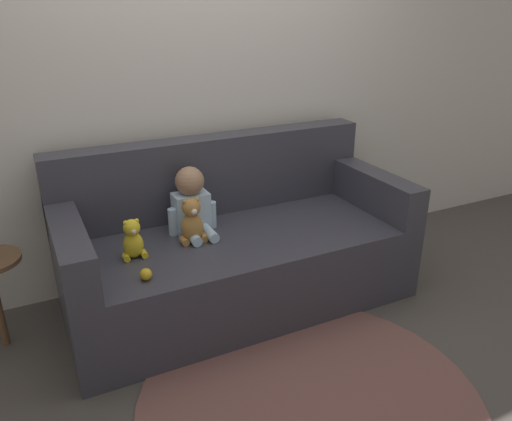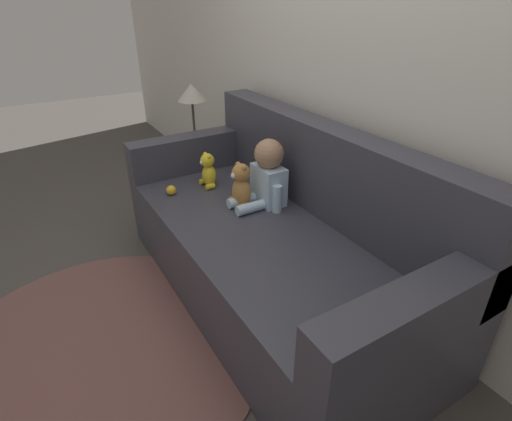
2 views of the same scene
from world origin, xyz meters
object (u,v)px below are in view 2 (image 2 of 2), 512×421
object	(u,v)px
toy_ball	(171,190)
side_table	(193,115)
plush_toy_side	(208,171)
couch	(276,245)
teddy_bear_brown	(241,186)
person_baby	(266,176)

from	to	relation	value
toy_ball	side_table	distance (m)	0.88
plush_toy_side	toy_ball	xyz separation A→B (m)	(-0.00, -0.26, -0.08)
couch	plush_toy_side	distance (m)	0.70
teddy_bear_brown	toy_ball	size ratio (longest dim) A/B	4.37
plush_toy_side	side_table	size ratio (longest dim) A/B	0.23
person_baby	toy_ball	xyz separation A→B (m)	(-0.41, -0.45, -0.15)
plush_toy_side	toy_ball	bearing A→B (deg)	-90.92
plush_toy_side	couch	bearing A→B (deg)	9.46
person_baby	side_table	distance (m)	1.12
person_baby	side_table	xyz separation A→B (m)	(-1.11, 0.03, 0.10)
couch	toy_ball	bearing A→B (deg)	-150.45
couch	teddy_bear_brown	xyz separation A→B (m)	(-0.29, -0.06, 0.26)
toy_ball	plush_toy_side	bearing A→B (deg)	89.08
couch	person_baby	size ratio (longest dim) A/B	5.23
teddy_bear_brown	side_table	bearing A→B (deg)	171.07
couch	teddy_bear_brown	bearing A→B (deg)	-168.33
couch	plush_toy_side	xyz separation A→B (m)	(-0.64, -0.11, 0.24)
plush_toy_side	teddy_bear_brown	bearing A→B (deg)	7.60
person_baby	toy_ball	size ratio (longest dim) A/B	6.52
person_baby	side_table	bearing A→B (deg)	178.71
toy_ball	side_table	bearing A→B (deg)	146.13
person_baby	plush_toy_side	xyz separation A→B (m)	(-0.40, -0.19, -0.07)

